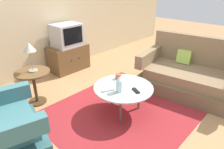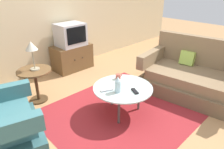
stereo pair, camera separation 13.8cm
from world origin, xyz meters
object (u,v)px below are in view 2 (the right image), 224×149
(vase, at_px, (118,85))
(tv_remote_silver, at_px, (107,90))
(side_table, at_px, (35,79))
(tv_stand, at_px, (72,57))
(television, at_px, (71,35))
(table_lamp, at_px, (31,48))
(couch, at_px, (192,77))
(mug, at_px, (118,76))
(coffee_table, at_px, (123,89))
(tv_remote_dark, at_px, (135,91))

(vase, distance_m, tv_remote_silver, 0.19)
(side_table, bearing_deg, tv_remote_silver, -65.47)
(tv_stand, distance_m, tv_remote_silver, 2.00)
(television, bearing_deg, table_lamp, -148.62)
(couch, distance_m, television, 2.58)
(tv_stand, bearing_deg, mug, -99.43)
(table_lamp, height_order, mug, table_lamp)
(coffee_table, bearing_deg, television, 77.49)
(tv_stand, xyz_separation_m, vase, (-0.58, -2.00, 0.27))
(table_lamp, distance_m, tv_remote_dark, 1.69)
(tv_stand, relative_size, tv_remote_silver, 4.61)
(side_table, relative_size, vase, 2.43)
(side_table, relative_size, mug, 4.56)
(television, bearing_deg, tv_remote_dark, -100.86)
(tv_remote_silver, bearing_deg, tv_stand, -85.79)
(coffee_table, height_order, television, television)
(side_table, bearing_deg, couch, -38.00)
(tv_remote_silver, bearing_deg, vase, 149.75)
(vase, bearing_deg, table_lamp, 114.77)
(side_table, bearing_deg, television, 31.05)
(table_lamp, bearing_deg, tv_remote_dark, -62.22)
(television, relative_size, table_lamp, 1.25)
(television, bearing_deg, coffee_table, -102.51)
(tv_stand, distance_m, television, 0.51)
(tv_remote_dark, height_order, tv_remote_silver, same)
(coffee_table, relative_size, mug, 7.11)
(couch, xyz_separation_m, side_table, (-2.10, 1.64, 0.11))
(table_lamp, height_order, tv_remote_dark, table_lamp)
(side_table, distance_m, tv_remote_dark, 1.63)
(tv_stand, bearing_deg, television, -90.00)
(tv_stand, xyz_separation_m, tv_remote_silver, (-0.67, -1.87, 0.17))
(tv_remote_dark, bearing_deg, television, 14.36)
(vase, bearing_deg, mug, 43.01)
(television, relative_size, mug, 4.70)
(coffee_table, xyz_separation_m, mug, (0.15, 0.23, 0.07))
(table_lamp, bearing_deg, tv_stand, 31.87)
(table_lamp, relative_size, vase, 2.01)
(tv_stand, height_order, tv_remote_dark, tv_stand)
(couch, relative_size, tv_remote_dark, 10.98)
(side_table, height_order, vase, vase)
(tv_remote_silver, bearing_deg, television, -85.93)
(table_lamp, xyz_separation_m, vase, (0.59, -1.27, -0.37))
(vase, bearing_deg, tv_remote_dark, -44.32)
(television, bearing_deg, couch, -68.98)
(vase, height_order, tv_remote_silver, vase)
(coffee_table, relative_size, tv_stand, 1.05)
(tv_stand, xyz_separation_m, television, (0.00, -0.01, 0.51))
(vase, relative_size, tv_remote_silver, 1.27)
(coffee_table, distance_m, tv_remote_dark, 0.22)
(tv_remote_silver, bearing_deg, side_table, -41.43)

